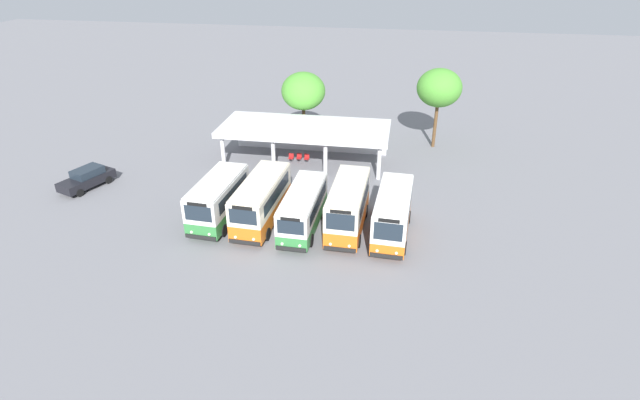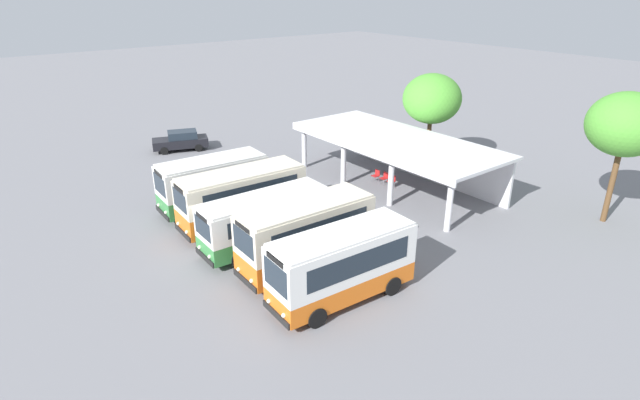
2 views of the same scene
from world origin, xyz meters
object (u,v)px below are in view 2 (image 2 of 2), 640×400
object	(u,v)px
city_bus_nearest_orange	(213,182)
city_bus_fourth_amber	(306,234)
city_bus_second_in_row	(242,196)
city_bus_middle_cream	(265,219)
city_bus_fifth_blue	(342,263)
waiting_chair_second_from_end	(385,177)
parked_car_flank	(181,140)
waiting_chair_middle_seat	(392,180)
waiting_chair_end_by_column	(376,175)

from	to	relation	value
city_bus_nearest_orange	city_bus_fourth_amber	world-z (taller)	city_bus_fourth_amber
city_bus_second_in_row	city_bus_middle_cream	distance (m)	3.10
city_bus_nearest_orange	city_bus_fourth_amber	distance (m)	9.20
city_bus_fourth_amber	city_bus_fifth_blue	size ratio (longest dim) A/B	1.01
waiting_chair_second_from_end	city_bus_nearest_orange	bearing A→B (deg)	-107.12
parked_car_flank	city_bus_second_in_row	bearing A→B (deg)	-11.17
waiting_chair_middle_seat	city_bus_fifth_blue	bearing A→B (deg)	-54.33
city_bus_nearest_orange	city_bus_second_in_row	bearing A→B (deg)	4.77
waiting_chair_second_from_end	waiting_chair_middle_seat	size ratio (longest dim) A/B	1.00
city_bus_second_in_row	city_bus_middle_cream	size ratio (longest dim) A/B	1.04
city_bus_second_in_row	city_bus_fourth_amber	size ratio (longest dim) A/B	1.07
parked_car_flank	waiting_chair_middle_seat	bearing A→B (deg)	25.28
city_bus_second_in_row	waiting_chair_end_by_column	xyz separation A→B (m)	(-0.32, 10.84, -1.29)
city_bus_fifth_blue	waiting_chair_end_by_column	bearing A→B (deg)	130.43
city_bus_second_in_row	city_bus_middle_cream	xyz separation A→B (m)	(3.07, -0.38, -0.18)
city_bus_second_in_row	city_bus_fourth_amber	xyz separation A→B (m)	(6.13, -0.00, 0.09)
city_bus_middle_cream	waiting_chair_middle_seat	xyz separation A→B (m)	(-1.97, 11.32, -1.11)
waiting_chair_second_from_end	waiting_chair_middle_seat	world-z (taller)	same
city_bus_nearest_orange	parked_car_flank	xyz separation A→B (m)	(-12.50, 3.33, -0.95)
waiting_chair_middle_seat	city_bus_middle_cream	bearing A→B (deg)	-80.15
city_bus_fifth_blue	city_bus_second_in_row	bearing A→B (deg)	177.90
city_bus_fifth_blue	waiting_chair_second_from_end	bearing A→B (deg)	127.94
city_bus_fourth_amber	waiting_chair_middle_seat	bearing A→B (deg)	114.69
city_bus_nearest_orange	waiting_chair_second_from_end	bearing A→B (deg)	72.88
city_bus_second_in_row	parked_car_flank	world-z (taller)	city_bus_second_in_row
city_bus_nearest_orange	waiting_chair_end_by_column	distance (m)	11.50
city_bus_fifth_blue	parked_car_flank	world-z (taller)	city_bus_fifth_blue
city_bus_fifth_blue	waiting_chair_end_by_column	xyz separation A→B (m)	(-9.52, 11.17, -1.29)
city_bus_middle_cream	city_bus_second_in_row	bearing A→B (deg)	172.97
waiting_chair_end_by_column	waiting_chair_middle_seat	world-z (taller)	same
city_bus_fifth_blue	waiting_chair_middle_seat	distance (m)	13.95
city_bus_second_in_row	parked_car_flank	bearing A→B (deg)	168.83
city_bus_fourth_amber	waiting_chair_middle_seat	xyz separation A→B (m)	(-5.03, 10.95, -1.38)
city_bus_nearest_orange	parked_car_flank	bearing A→B (deg)	165.08
city_bus_second_in_row	parked_car_flank	size ratio (longest dim) A/B	1.55
waiting_chair_end_by_column	waiting_chair_second_from_end	size ratio (longest dim) A/B	1.00
city_bus_nearest_orange	waiting_chair_second_from_end	size ratio (longest dim) A/B	7.77
city_bus_middle_cream	waiting_chair_second_from_end	xyz separation A→B (m)	(-2.68, 11.34, -1.11)
city_bus_nearest_orange	city_bus_middle_cream	bearing A→B (deg)	-1.14
city_bus_second_in_row	parked_car_flank	xyz separation A→B (m)	(-15.57, 3.07, -0.99)
parked_car_flank	waiting_chair_middle_seat	xyz separation A→B (m)	(16.67, 7.87, -0.31)
city_bus_fifth_blue	waiting_chair_end_by_column	world-z (taller)	city_bus_fifth_blue
waiting_chair_second_from_end	city_bus_second_in_row	bearing A→B (deg)	-92.03
city_bus_nearest_orange	city_bus_fifth_blue	distance (m)	12.26
waiting_chair_second_from_end	city_bus_fifth_blue	bearing A→B (deg)	-52.06
waiting_chair_end_by_column	city_bus_fourth_amber	bearing A→B (deg)	-59.22
city_bus_fourth_amber	parked_car_flank	xyz separation A→B (m)	(-21.70, 3.08, -1.08)
waiting_chair_end_by_column	parked_car_flank	bearing A→B (deg)	-153.02
city_bus_second_in_row	waiting_chair_end_by_column	bearing A→B (deg)	91.70
city_bus_fifth_blue	parked_car_flank	distance (m)	25.02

